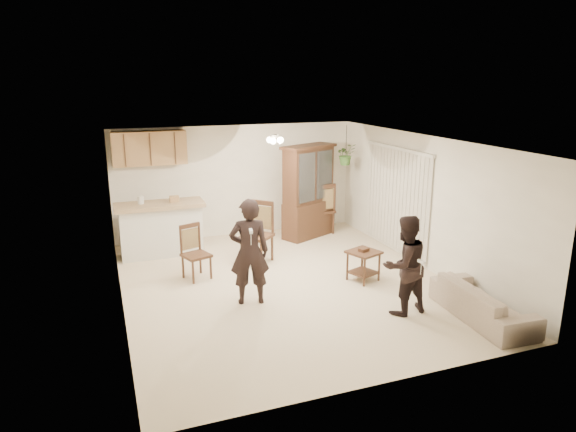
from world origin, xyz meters
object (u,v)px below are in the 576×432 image
object	(u,v)px
chair_hutch_left	(257,246)
chair_hutch_right	(320,219)
china_hutch	(308,192)
adult	(249,249)
side_table	(363,265)
sofa	(483,296)
chair_bar	(197,264)
child	(404,271)

from	to	relation	value
chair_hutch_left	chair_hutch_right	size ratio (longest dim) A/B	1.00
chair_hutch_left	china_hutch	bearing A→B (deg)	84.63
adult	side_table	distance (m)	2.25
sofa	china_hutch	size ratio (longest dim) A/B	0.90
sofa	chair_hutch_left	bearing A→B (deg)	38.47
adult	china_hutch	world-z (taller)	china_hutch
side_table	chair_hutch_right	distance (m)	2.99
chair_hutch_left	chair_hutch_right	distance (m)	2.41
side_table	chair_bar	world-z (taller)	chair_bar
child	china_hutch	distance (m)	4.18
child	china_hutch	xyz separation A→B (m)	(0.15, 4.16, 0.35)
china_hutch	chair_hutch_left	bearing A→B (deg)	-167.28
child	chair_hutch_left	xyz separation A→B (m)	(-1.43, 2.94, -0.34)
chair_bar	chair_hutch_right	world-z (taller)	chair_hutch_right
side_table	adult	bearing A→B (deg)	-174.77
chair_hutch_left	chair_bar	bearing A→B (deg)	-113.73
sofa	china_hutch	world-z (taller)	china_hutch
adult	child	world-z (taller)	adult
sofa	side_table	size ratio (longest dim) A/B	2.93
sofa	side_table	bearing A→B (deg)	29.66
sofa	adult	bearing A→B (deg)	64.15
adult	chair_bar	distance (m)	1.58
adult	china_hutch	bearing A→B (deg)	-115.22
chair_hutch_left	chair_hutch_right	world-z (taller)	chair_hutch_left
sofa	china_hutch	distance (m)	4.88
child	chair_hutch_left	bearing A→B (deg)	-70.51
child	side_table	xyz separation A→B (m)	(0.06, 1.37, -0.39)
child	adult	bearing A→B (deg)	-35.79
china_hutch	side_table	world-z (taller)	china_hutch
china_hutch	side_table	distance (m)	2.89
chair_bar	chair_hutch_left	size ratio (longest dim) A/B	0.83
adult	chair_hutch_left	distance (m)	1.97
adult	side_table	xyz separation A→B (m)	(2.15, 0.20, -0.62)
sofa	adult	world-z (taller)	adult
sofa	chair_hutch_left	world-z (taller)	chair_hutch_left
side_table	chair_hutch_right	bearing A→B (deg)	80.87
china_hutch	chair_hutch_left	distance (m)	2.12
child	chair_bar	bearing A→B (deg)	-49.19
adult	china_hutch	size ratio (longest dim) A/B	0.86
adult	side_table	world-z (taller)	adult
adult	side_table	bearing A→B (deg)	-163.11
child	sofa	bearing A→B (deg)	143.30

